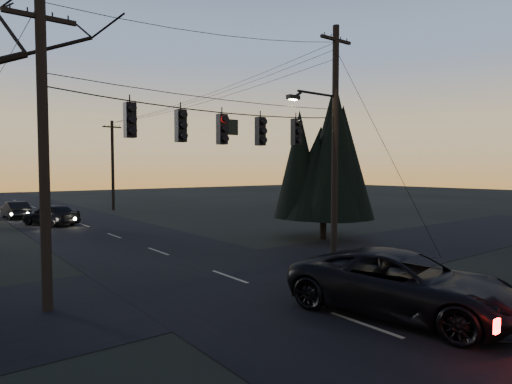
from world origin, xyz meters
TOP-DOWN VIEW (x-y plane):
  - main_road at (0.00, 20.00)m, footprint 8.00×120.00m
  - cross_road at (0.00, 10.00)m, footprint 60.00×7.00m
  - utility_pole_right at (5.50, 10.00)m, footprint 5.00×0.30m
  - utility_pole_left at (-6.00, 10.00)m, footprint 1.80×0.30m
  - utility_pole_far_r at (5.50, 38.00)m, footprint 1.80×0.30m
  - span_signal_assembly at (-0.24, 10.00)m, footprint 11.50×0.44m
  - evergreen_right at (8.84, 13.82)m, footprint 4.59×4.59m
  - suv_near at (1.38, 3.86)m, footprint 4.02×6.48m
  - sedan_oncoming_a at (-1.81, 29.37)m, footprint 3.40×4.73m
  - sedan_oncoming_b at (-3.08, 35.77)m, footprint 1.69×4.10m

SIDE VIEW (x-z plane):
  - utility_pole_right at x=5.50m, z-range -5.00..5.00m
  - utility_pole_left at x=-6.00m, z-range -4.25..4.25m
  - utility_pole_far_r at x=5.50m, z-range -4.25..4.25m
  - cross_road at x=0.00m, z-range 0.00..0.02m
  - main_road at x=0.00m, z-range 0.00..0.02m
  - sedan_oncoming_b at x=-3.08m, z-range 0.00..1.32m
  - sedan_oncoming_a at x=-1.81m, z-range 0.00..1.50m
  - suv_near at x=1.38m, z-range 0.00..1.67m
  - evergreen_right at x=8.84m, z-range 0.59..8.58m
  - span_signal_assembly at x=-0.24m, z-range 4.57..6.07m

